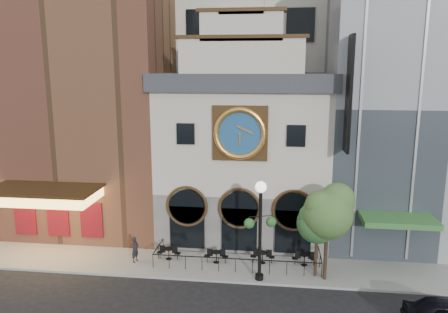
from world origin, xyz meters
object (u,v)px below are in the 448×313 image
at_px(bistro_0, 169,253).
at_px(pedestrian, 135,249).
at_px(tree_left, 318,220).
at_px(tree_right, 329,210).
at_px(bistro_2, 262,256).
at_px(lamppost, 260,220).
at_px(bistro_1, 216,256).
at_px(bistro_3, 304,258).

height_order(bistro_0, pedestrian, pedestrian).
height_order(tree_left, tree_right, tree_right).
xyz_separation_m(bistro_2, tree_left, (3.33, -1.36, 3.16)).
height_order(bistro_2, tree_right, tree_right).
bearing_deg(lamppost, bistro_0, 142.80).
height_order(bistro_1, lamppost, lamppost).
bearing_deg(pedestrian, tree_left, -76.08).
bearing_deg(pedestrian, lamppost, -83.61).
bearing_deg(lamppost, tree_left, -2.93).
relative_size(bistro_2, lamppost, 0.26).
distance_m(bistro_0, bistro_1, 3.23).
relative_size(bistro_1, bistro_2, 1.00).
xyz_separation_m(bistro_0, lamppost, (6.13, -2.13, 3.33)).
height_order(lamppost, tree_left, lamppost).
bearing_deg(bistro_3, bistro_2, -179.84).
height_order(bistro_3, pedestrian, pedestrian).
bearing_deg(bistro_2, bistro_0, -178.52).
xyz_separation_m(bistro_0, tree_right, (10.12, -1.53, 3.90)).
relative_size(bistro_2, tree_right, 0.27).
height_order(bistro_2, lamppost, lamppost).
bearing_deg(bistro_1, bistro_2, 5.87).
height_order(lamppost, tree_right, lamppost).
distance_m(bistro_0, lamppost, 7.30).
bearing_deg(pedestrian, bistro_3, -69.15).
xyz_separation_m(lamppost, tree_left, (3.44, 0.93, -0.17)).
distance_m(lamppost, tree_left, 3.56).
bearing_deg(bistro_1, pedestrian, -174.80).
xyz_separation_m(pedestrian, tree_left, (11.66, -0.57, 2.76)).
distance_m(bistro_0, tree_right, 10.95).
distance_m(bistro_0, bistro_2, 6.24).
relative_size(tree_left, tree_right, 0.83).
height_order(bistro_1, tree_right, tree_right).
xyz_separation_m(bistro_3, tree_right, (1.17, -1.70, 3.90)).
xyz_separation_m(bistro_0, bistro_3, (8.95, 0.17, 0.00)).
bearing_deg(bistro_0, pedestrian, -163.15).
bearing_deg(tree_left, bistro_1, 170.60).
height_order(pedestrian, tree_left, tree_left).
height_order(bistro_1, bistro_3, same).
bearing_deg(tree_right, bistro_0, 171.38).
distance_m(bistro_1, tree_left, 7.16).
bearing_deg(bistro_2, tree_left, -22.23).
bearing_deg(tree_right, bistro_3, 124.53).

